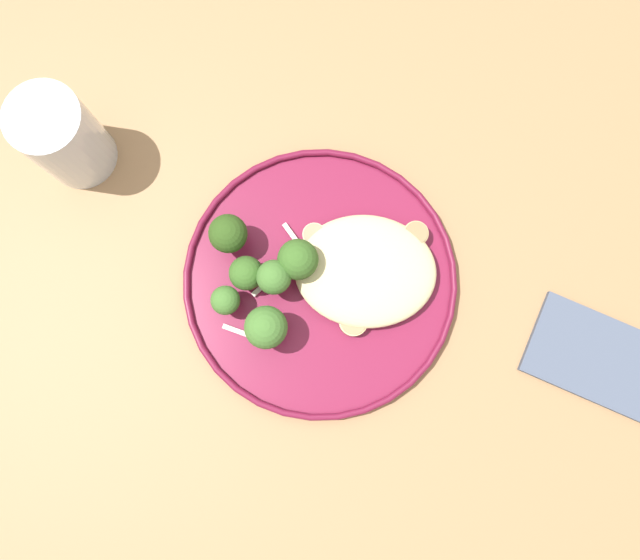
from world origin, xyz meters
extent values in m
plane|color=#2D2B28|center=(0.00, 0.00, 0.00)|extent=(6.00, 6.00, 0.00)
cube|color=#9E754C|center=(0.00, 0.00, 0.72)|extent=(1.40, 1.00, 0.04)
cube|color=olive|center=(-0.64, 0.44, 0.35)|extent=(0.06, 0.06, 0.70)
cylinder|color=maroon|center=(-0.06, -0.05, 0.74)|extent=(0.29, 0.29, 0.01)
torus|color=maroon|center=(-0.06, -0.05, 0.75)|extent=(0.29, 0.29, 0.01)
ellipsoid|color=beige|center=(-0.01, -0.03, 0.77)|extent=(0.15, 0.12, 0.03)
cylinder|color=beige|center=(-0.07, 0.00, 0.76)|extent=(0.02, 0.02, 0.01)
cylinder|color=#988766|center=(-0.07, 0.00, 0.77)|extent=(0.02, 0.02, 0.00)
cylinder|color=#E5C689|center=(0.02, -0.03, 0.76)|extent=(0.02, 0.02, 0.01)
cylinder|color=#958159|center=(0.02, -0.03, 0.77)|extent=(0.02, 0.02, 0.00)
cylinder|color=#E5C689|center=(-0.02, -0.09, 0.76)|extent=(0.03, 0.03, 0.01)
cylinder|color=#958159|center=(-0.02, -0.09, 0.77)|extent=(0.03, 0.03, 0.00)
cylinder|color=beige|center=(-0.01, -0.02, 0.76)|extent=(0.03, 0.03, 0.01)
cylinder|color=#988766|center=(-0.01, -0.02, 0.77)|extent=(0.03, 0.03, 0.00)
cylinder|color=#DBB77A|center=(0.04, 0.01, 0.76)|extent=(0.03, 0.03, 0.02)
cylinder|color=#8E774F|center=(0.04, 0.01, 0.77)|extent=(0.02, 0.02, 0.00)
cylinder|color=#7A994C|center=(-0.08, -0.03, 0.76)|extent=(0.02, 0.02, 0.03)
sphere|color=#386023|center=(-0.08, -0.03, 0.79)|extent=(0.04, 0.04, 0.04)
cylinder|color=#89A356|center=(-0.10, -0.05, 0.76)|extent=(0.01, 0.01, 0.03)
sphere|color=#42702D|center=(-0.10, -0.05, 0.79)|extent=(0.04, 0.04, 0.04)
cylinder|color=#89A356|center=(-0.15, -0.01, 0.76)|extent=(0.02, 0.02, 0.02)
sphere|color=#2D4C19|center=(-0.15, -0.01, 0.79)|extent=(0.04, 0.04, 0.04)
cylinder|color=#89A356|center=(-0.11, -0.10, 0.76)|extent=(0.01, 0.01, 0.03)
sphere|color=#42702D|center=(-0.11, -0.10, 0.79)|extent=(0.04, 0.04, 0.04)
cylinder|color=#7A994C|center=(-0.15, -0.08, 0.76)|extent=(0.02, 0.02, 0.02)
sphere|color=#42702D|center=(-0.15, -0.08, 0.78)|extent=(0.03, 0.03, 0.03)
cylinder|color=#89A356|center=(-0.13, -0.05, 0.76)|extent=(0.01, 0.01, 0.02)
sphere|color=#386023|center=(-0.13, -0.05, 0.78)|extent=(0.04, 0.04, 0.04)
cube|color=silver|center=(-0.11, -0.05, 0.75)|extent=(0.04, 0.04, 0.00)
cube|color=silver|center=(-0.13, -0.11, 0.75)|extent=(0.05, 0.02, 0.00)
cube|color=silver|center=(-0.08, -0.01, 0.75)|extent=(0.04, 0.05, 0.00)
cylinder|color=silver|center=(-0.33, 0.08, 0.80)|extent=(0.08, 0.08, 0.11)
cylinder|color=silver|center=(-0.33, 0.08, 0.78)|extent=(0.07, 0.07, 0.07)
cube|color=#4C566B|center=(0.24, -0.11, 0.74)|extent=(0.17, 0.14, 0.01)
camera|label=1|loc=(-0.05, -0.14, 1.43)|focal=36.26mm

